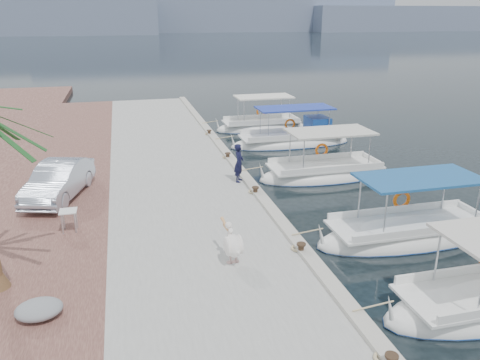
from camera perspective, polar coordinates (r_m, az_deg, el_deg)
name	(u,v)px	position (r m, az deg, el deg)	size (l,w,h in m)	color
ground	(275,220)	(17.62, 4.31, -4.92)	(400.00, 400.00, 0.00)	black
concrete_quay	(178,178)	(21.48, -7.52, 0.26)	(6.00, 40.00, 0.50)	#9B9B96
quay_curb	(238,167)	(21.84, -0.30, 1.62)	(0.44, 40.00, 0.12)	#ADA899
cobblestone_strip	(63,187)	(21.56, -20.82, -0.82)	(4.00, 40.00, 0.50)	brown
distant_hills	(197,14)	(219.46, -5.30, 19.52)	(330.00, 60.00, 18.00)	slate
fishing_caique_b	(408,235)	(17.15, 19.82, -6.35)	(6.75, 2.26, 2.83)	white
fishing_caique_c	(324,174)	(22.50, 10.23, 0.68)	(6.44, 2.40, 2.83)	white
fishing_caique_d	(292,142)	(27.87, 6.40, 4.67)	(7.32, 2.20, 2.83)	white
fishing_caique_e	(261,128)	(31.55, 2.59, 6.40)	(6.18, 2.23, 2.83)	white
mooring_bollards	(255,190)	(18.57, 1.89, -1.24)	(0.28, 20.28, 0.33)	black
pelican	(233,244)	(13.48, -0.87, -7.83)	(0.58, 1.45, 1.12)	tan
fisherman	(239,163)	(19.86, -0.13, 2.10)	(0.60, 0.40, 1.66)	black
parked_car	(59,180)	(19.47, -21.25, -0.05)	(1.47, 4.20, 1.39)	silver
tarp_bundle	(39,309)	(12.40, -23.32, -14.29)	(1.10, 0.90, 0.40)	gray
folding_table	(69,216)	(16.37, -20.16, -4.19)	(0.55, 0.55, 0.73)	silver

